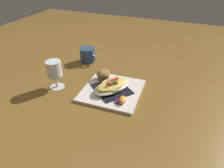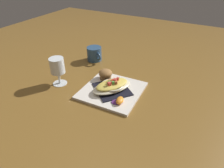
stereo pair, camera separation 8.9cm
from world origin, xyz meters
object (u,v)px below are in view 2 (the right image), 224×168
Objects in this scene: square_plate at (112,90)px; coffee_mug at (94,54)px; muffin at (105,74)px; stemmed_glass at (57,67)px; gratin_dish at (112,86)px; orange_garnish at (119,101)px.

square_plate is 2.38× the size of coffee_mug.
stemmed_glass is at bearing -144.36° from muffin.
orange_garnish is at bearing -44.30° from gratin_dish.
stemmed_glass reaches higher than orange_garnish.
gratin_dish is 0.27m from stemmed_glass.
orange_garnish is 0.44m from coffee_mug.
coffee_mug is at bearing 136.19° from gratin_dish.
orange_garnish is 0.45× the size of stemmed_glass.
coffee_mug is at bearing 135.76° from muffin.
orange_garnish reaches higher than square_plate.
coffee_mug is 0.81× the size of stemmed_glass.
coffee_mug is (-0.17, 0.17, -0.00)m from muffin.
gratin_dish is 0.10m from orange_garnish.
square_plate is 1.22× the size of gratin_dish.
coffee_mug reaches higher than gratin_dish.
muffin is at bearing 137.22° from gratin_dish.
stemmed_glass is at bearing 178.56° from orange_garnish.
stemmed_glass reaches higher than square_plate.
coffee_mug is at bearing 136.18° from square_plate.
square_plate is 0.11m from muffin.
muffin is at bearing 136.46° from orange_garnish.
coffee_mug is 0.31m from stemmed_glass.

